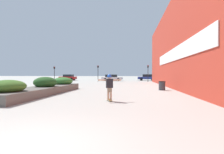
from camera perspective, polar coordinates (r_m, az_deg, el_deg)
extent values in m
plane|color=#ADA89E|center=(3.96, -27.14, -20.81)|extent=(300.00, 300.00, 0.00)
cube|color=#B23323|center=(18.96, 19.96, 10.46)|extent=(0.60, 36.96, 9.28)
cube|color=white|center=(17.76, 19.59, 6.94)|extent=(0.06, 17.36, 1.20)
cube|color=#605B54|center=(13.97, -21.63, -4.11)|extent=(2.15, 10.35, 0.53)
ellipsoid|color=#3D6623|center=(10.97, -30.88, -2.68)|extent=(1.79, 2.01, 0.72)
ellipsoid|color=#234C1E|center=(14.13, -20.96, -1.67)|extent=(1.72, 1.66, 0.85)
ellipsoid|color=#33702D|center=(17.21, -15.74, -1.33)|extent=(1.83, 1.86, 0.75)
cube|color=olive|center=(9.55, -0.83, -7.38)|extent=(0.41, 0.70, 0.01)
cylinder|color=beige|center=(9.77, -1.58, -7.55)|extent=(0.07, 0.07, 0.06)
cylinder|color=beige|center=(9.80, -0.71, -7.52)|extent=(0.07, 0.07, 0.06)
cylinder|color=beige|center=(9.31, -0.95, -7.97)|extent=(0.07, 0.07, 0.06)
cylinder|color=beige|center=(9.34, -0.03, -7.94)|extent=(0.07, 0.07, 0.06)
cylinder|color=tan|center=(9.49, -1.27, -5.48)|extent=(0.15, 0.15, 0.63)
cylinder|color=tan|center=(9.52, -0.38, -5.46)|extent=(0.15, 0.15, 0.63)
cube|color=gray|center=(9.49, -0.83, -4.26)|extent=(0.28, 0.25, 0.23)
cube|color=black|center=(9.46, -0.83, -2.09)|extent=(0.40, 0.29, 0.49)
cylinder|color=tan|center=(9.37, -3.27, -0.98)|extent=(0.46, 0.24, 0.08)
cylinder|color=tan|center=(9.56, 1.57, -0.94)|extent=(0.46, 0.24, 0.08)
sphere|color=tan|center=(9.45, -0.83, 0.02)|extent=(0.20, 0.20, 0.20)
sphere|color=blue|center=(9.45, -0.83, 0.24)|extent=(0.24, 0.24, 0.24)
cylinder|color=#38383D|center=(16.79, 16.00, -2.84)|extent=(0.59, 0.59, 0.78)
cylinder|color=black|center=(16.77, 16.01, -1.43)|extent=(0.62, 0.62, 0.05)
cube|color=navy|center=(42.09, 24.06, -0.25)|extent=(4.28, 1.86, 0.72)
cube|color=black|center=(42.13, 24.28, 0.61)|extent=(2.35, 1.63, 0.54)
cylinder|color=black|center=(40.87, 22.65, -0.77)|extent=(0.71, 0.22, 0.71)
cylinder|color=black|center=(42.57, 22.00, -0.71)|extent=(0.71, 0.22, 0.71)
cylinder|color=black|center=(41.67, 26.15, -0.77)|extent=(0.71, 0.22, 0.71)
cylinder|color=black|center=(43.34, 25.38, -0.70)|extent=(0.71, 0.22, 0.71)
cube|color=maroon|center=(43.39, -14.21, -0.26)|extent=(3.91, 1.87, 0.61)
cube|color=black|center=(43.33, -14.02, 0.47)|extent=(2.15, 1.65, 0.50)
cylinder|color=black|center=(43.03, -16.15, -0.69)|extent=(0.68, 0.22, 0.68)
cylinder|color=black|center=(44.67, -15.26, -0.63)|extent=(0.68, 0.22, 0.68)
cylinder|color=black|center=(42.14, -13.11, -0.71)|extent=(0.68, 0.22, 0.68)
cylinder|color=black|center=(43.82, -12.31, -0.65)|extent=(0.68, 0.22, 0.68)
cube|color=silver|center=(39.73, 0.07, -0.41)|extent=(4.77, 1.85, 0.56)
cube|color=black|center=(39.74, -0.20, 0.40)|extent=(2.63, 1.63, 0.56)
cylinder|color=black|center=(40.46, 2.30, -0.78)|extent=(0.63, 0.22, 0.63)
cylinder|color=black|center=(38.71, 2.10, -0.86)|extent=(0.63, 0.22, 0.63)
cylinder|color=black|center=(40.80, -1.85, -0.77)|extent=(0.63, 0.22, 0.63)
cylinder|color=black|center=(39.06, -2.24, -0.84)|extent=(0.63, 0.22, 0.63)
cube|color=navy|center=(43.10, 11.33, -0.29)|extent=(4.44, 1.89, 0.59)
cube|color=black|center=(43.11, 11.56, 0.48)|extent=(2.44, 1.66, 0.58)
cylinder|color=black|center=(42.13, 9.55, -0.72)|extent=(0.65, 0.22, 0.65)
cylinder|color=black|center=(43.92, 9.44, -0.65)|extent=(0.65, 0.22, 0.65)
cylinder|color=black|center=(42.35, 13.28, -0.72)|extent=(0.65, 0.22, 0.65)
cylinder|color=black|center=(44.13, 13.02, -0.66)|extent=(0.65, 0.22, 0.65)
cylinder|color=black|center=(36.43, -4.59, 0.79)|extent=(0.11, 0.11, 2.86)
cube|color=black|center=(36.47, -4.59, 3.39)|extent=(0.28, 0.20, 0.45)
sphere|color=red|center=(36.36, -4.63, 3.64)|extent=(0.15, 0.15, 0.15)
sphere|color=#2D2823|center=(36.35, -4.63, 3.40)|extent=(0.15, 0.15, 0.15)
sphere|color=#2D2823|center=(36.34, -4.63, 3.17)|extent=(0.15, 0.15, 0.15)
cylinder|color=black|center=(35.34, 11.67, 0.75)|extent=(0.11, 0.11, 2.83)
cube|color=black|center=(35.37, 11.68, 3.41)|extent=(0.28, 0.20, 0.45)
sphere|color=red|center=(35.26, 11.70, 3.66)|extent=(0.15, 0.15, 0.15)
sphere|color=#2D2823|center=(35.25, 11.69, 3.42)|extent=(0.15, 0.15, 0.15)
sphere|color=#2D2823|center=(35.25, 11.69, 3.17)|extent=(0.15, 0.15, 0.15)
cylinder|color=black|center=(39.18, -18.30, 0.63)|extent=(0.11, 0.11, 2.69)
cube|color=black|center=(39.21, -18.32, 2.92)|extent=(0.28, 0.20, 0.45)
sphere|color=red|center=(39.11, -18.39, 3.14)|extent=(0.15, 0.15, 0.15)
sphere|color=#2D2823|center=(39.10, -18.39, 2.92)|extent=(0.15, 0.15, 0.15)
sphere|color=#2D2823|center=(39.09, -18.39, 2.70)|extent=(0.15, 0.15, 0.15)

